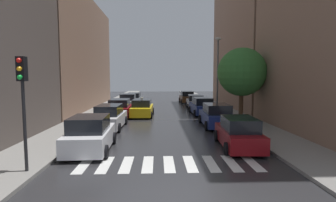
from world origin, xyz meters
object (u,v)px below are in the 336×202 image
at_px(parked_car_left_fourth, 128,102).
at_px(parked_car_left_fifth, 134,99).
at_px(parked_car_right_third, 202,106).
at_px(parked_car_left_second, 110,117).
at_px(parked_car_right_fourth, 195,102).
at_px(taxi_midroad, 142,108).
at_px(parked_car_right_second, 216,116).
at_px(parked_car_left_nearest, 90,135).
at_px(parked_car_left_third, 120,109).
at_px(street_tree_right, 242,72).
at_px(lamp_post_right, 218,70).
at_px(traffic_light_left_corner, 22,88).
at_px(parked_car_right_fifth, 187,97).
at_px(parked_car_right_nearest, 239,134).

relative_size(parked_car_left_fourth, parked_car_left_fifth, 0.95).
bearing_deg(parked_car_left_fifth, parked_car_right_third, -141.93).
xyz_separation_m(parked_car_left_second, parked_car_right_third, (7.82, 6.89, -0.01)).
relative_size(parked_car_left_fifth, parked_car_right_fourth, 0.93).
distance_m(parked_car_right_fourth, taxi_midroad, 8.74).
distance_m(parked_car_left_second, parked_car_right_second, 7.87).
distance_m(parked_car_left_nearest, taxi_midroad, 11.83).
height_order(parked_car_left_fourth, parked_car_right_third, parked_car_left_fourth).
xyz_separation_m(parked_car_left_third, street_tree_right, (10.36, -3.05, 3.31)).
distance_m(parked_car_left_third, lamp_post_right, 10.42).
height_order(parked_car_left_second, traffic_light_left_corner, traffic_light_left_corner).
bearing_deg(parked_car_left_fifth, parked_car_right_fifth, -76.66).
xyz_separation_m(parked_car_left_fourth, parked_car_right_fifth, (7.64, 7.14, -0.04)).
relative_size(parked_car_left_second, parked_car_left_third, 1.10).
bearing_deg(parked_car_left_fifth, taxi_midroad, -169.21).
bearing_deg(parked_car_left_fifth, parked_car_left_second, -178.61).
xyz_separation_m(parked_car_right_second, parked_car_right_fifth, (-0.20, 18.37, -0.02)).
xyz_separation_m(parked_car_left_third, traffic_light_left_corner, (-1.46, -14.48, 2.50)).
bearing_deg(parked_car_left_nearest, parked_car_right_second, -52.29).
distance_m(parked_car_left_second, traffic_light_left_corner, 9.52).
xyz_separation_m(parked_car_left_nearest, street_tree_right, (10.21, 8.27, 3.27)).
relative_size(parked_car_right_nearest, traffic_light_left_corner, 1.01).
height_order(parked_car_left_fifth, parked_car_right_fourth, parked_car_right_fourth).
xyz_separation_m(parked_car_right_nearest, parked_car_right_third, (0.15, 12.46, 0.03)).
bearing_deg(parked_car_right_fifth, parked_car_left_second, 156.90).
bearing_deg(taxi_midroad, parked_car_left_second, 162.88).
distance_m(parked_car_right_third, parked_car_right_fifth, 11.98).
relative_size(street_tree_right, traffic_light_left_corner, 1.38).
relative_size(parked_car_right_third, lamp_post_right, 0.63).
xyz_separation_m(parked_car_right_nearest, traffic_light_left_corner, (-9.19, -3.49, 2.52)).
relative_size(parked_car_left_fourth, parked_car_right_fourth, 0.88).
height_order(parked_car_right_second, taxi_midroad, taxi_midroad).
distance_m(parked_car_left_third, parked_car_right_second, 9.32).
bearing_deg(street_tree_right, parked_car_right_fifth, 99.12).
distance_m(parked_car_left_nearest, parked_car_right_nearest, 7.60).
bearing_deg(parked_car_left_nearest, parked_car_right_fifth, -18.73).
bearing_deg(parked_car_right_fifth, parked_car_right_second, 179.60).
bearing_deg(parked_car_left_nearest, parked_car_right_nearest, -89.30).
xyz_separation_m(parked_car_right_fourth, parked_car_right_fifth, (-0.27, 6.68, 0.03)).
distance_m(parked_car_left_third, traffic_light_left_corner, 14.76).
bearing_deg(street_tree_right, parked_car_right_fourth, 103.62).
distance_m(street_tree_right, lamp_post_right, 5.20).
bearing_deg(taxi_midroad, parked_car_left_fifth, 10.58).
bearing_deg(parked_car_left_second, parked_car_right_third, -46.86).
relative_size(parked_car_left_fifth, parked_car_right_third, 0.96).
distance_m(parked_car_right_nearest, street_tree_right, 9.00).
relative_size(parked_car_left_third, street_tree_right, 0.71).
distance_m(parked_car_right_fifth, street_tree_right, 17.04).
height_order(parked_car_left_nearest, parked_car_left_third, parked_car_left_nearest).
relative_size(taxi_midroad, street_tree_right, 0.77).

